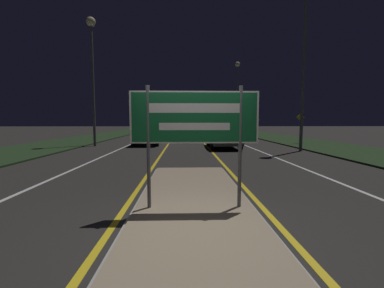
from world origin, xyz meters
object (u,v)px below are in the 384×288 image
Objects in this scene: streetlight_right_near at (305,35)px; streetlight_right_far at (237,84)px; car_receding_0 at (223,137)px; car_receding_3 at (200,126)px; car_approaching_1 at (168,128)px; car_receding_1 at (236,130)px; car_approaching_0 at (148,134)px; streetlight_left_near at (92,56)px; car_receding_2 at (205,128)px; highway_sign at (195,122)px; warning_sign at (300,125)px.

streetlight_right_far is (-0.08, 17.90, -0.14)m from streetlight_right_near.
car_receding_3 reaches higher than car_receding_0.
streetlight_right_far is at bearing -15.93° from car_approaching_1.
car_receding_1 is at bearing -36.72° from car_approaching_1.
car_approaching_1 is (0.48, 15.97, -0.01)m from car_approaching_0.
streetlight_left_near is at bearing -103.22° from car_approaching_1.
streetlight_right_far reaches higher than car_receding_2.
car_receding_2 is at bearing 108.87° from car_receding_1.
car_approaching_1 is at bearing 164.07° from streetlight_right_far.
streetlight_right_near reaches higher than highway_sign.
highway_sign reaches higher than warning_sign.
car_receding_3 is at bearing 72.68° from streetlight_left_near.
streetlight_right_far is at bearing -52.45° from car_receding_2.
car_receding_0 is at bearing -25.77° from car_approaching_0.
car_approaching_1 is at bearing 104.41° from car_receding_0.
car_receding_0 is at bearing 155.26° from streetlight_right_near.
highway_sign is at bearing -85.48° from car_approaching_1.
streetlight_left_near reaches higher than warning_sign.
warning_sign is (8.59, 14.33, -0.29)m from highway_sign.
car_receding_0 is 19.09m from car_approaching_1.
streetlight_left_near is 1.98× the size of car_approaching_0.
highway_sign is 32.56m from car_receding_2.
streetlight_right_far is 16.22m from car_receding_3.
streetlight_right_near is 2.34× the size of car_receding_3.
car_approaching_0 is at bearing -130.71° from car_receding_1.
streetlight_left_near is at bearing -107.32° from car_receding_3.
car_receding_3 reaches higher than car_approaching_0.
highway_sign is 24.91m from car_receding_1.
car_receding_2 is at bearing 22.20° from car_approaching_1.
car_receding_0 is 0.94× the size of car_receding_1.
streetlight_right_near is 2.13× the size of car_receding_0.
car_receding_0 is 1.05× the size of car_receding_2.
car_receding_0 is at bearing 78.65° from highway_sign.
streetlight_left_near is 1.91× the size of car_receding_0.
car_receding_3 is (0.37, 30.71, 0.05)m from car_receding_0.
highway_sign is at bearing -95.10° from car_receding_2.
car_approaching_0 reaches higher than car_receding_2.
car_receding_0 is at bearing -104.55° from streetlight_right_far.
car_approaching_1 is at bearing 94.52° from highway_sign.
car_receding_3 is 28.74m from warning_sign.
warning_sign is at bearing -73.63° from car_receding_1.
streetlight_right_far is at bearing 76.80° from highway_sign.
streetlight_left_near is 19.44m from streetlight_right_far.
car_approaching_0 is 11.48m from warning_sign.
car_receding_0 is at bearing -91.47° from car_receding_2.
streetlight_left_near is at bearing 170.79° from car_receding_0.
car_receding_3 is 0.90× the size of car_approaching_1.
car_receding_1 reaches higher than car_approaching_0.
streetlight_left_near is at bearing 165.47° from streetlight_right_near.
streetlight_left_near reaches higher than car_receding_3.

